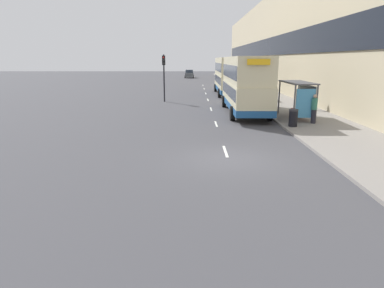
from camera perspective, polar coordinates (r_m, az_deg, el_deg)
ground_plane at (r=14.53m, az=6.02°, el=-2.53°), size 220.00×220.00×0.00m
pavement at (r=53.12m, az=9.07°, el=9.41°), size 5.00×93.00×0.14m
terrace_facade at (r=53.76m, az=13.71°, el=16.06°), size 3.10×93.00×12.92m
lane_mark_0 at (r=15.72m, az=5.59°, el=-1.23°), size 0.12×2.00×0.01m
lane_mark_1 at (r=22.38m, az=4.03°, el=3.36°), size 0.12×2.00×0.01m
lane_mark_2 at (r=29.13m, az=3.19°, el=5.83°), size 0.12×2.00×0.01m
lane_mark_3 at (r=35.91m, az=2.67°, el=7.37°), size 0.12×2.00×0.01m
lane_mark_4 at (r=42.72m, az=2.30°, el=8.42°), size 0.12×2.00×0.01m
lane_mark_5 at (r=49.53m, az=2.04°, el=9.18°), size 0.12×2.00×0.01m
lane_mark_6 at (r=56.36m, az=1.84°, el=9.75°), size 0.12×2.00×0.01m
bus_shelter at (r=24.43m, az=17.69°, el=8.06°), size 1.60×4.20×2.48m
double_decker_bus_near at (r=26.91m, az=8.84°, el=9.90°), size 2.85×10.61×4.30m
double_decker_bus_ahead at (r=41.44m, az=6.09°, el=11.34°), size 2.85×11.13×4.30m
car_0 at (r=79.62m, az=-0.46°, el=11.61°), size 2.09×4.13×1.80m
pedestrian_at_shelter at (r=29.33m, az=19.29°, el=7.19°), size 0.35×0.35×1.79m
pedestrian_1 at (r=23.01m, az=19.67°, el=5.58°), size 0.36×0.36×1.84m
litter_bin at (r=21.56m, az=16.52°, el=4.20°), size 0.55×0.55×1.05m
traffic_light_far_kerb at (r=34.29m, az=-4.71°, el=12.18°), size 0.30×0.32×4.56m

